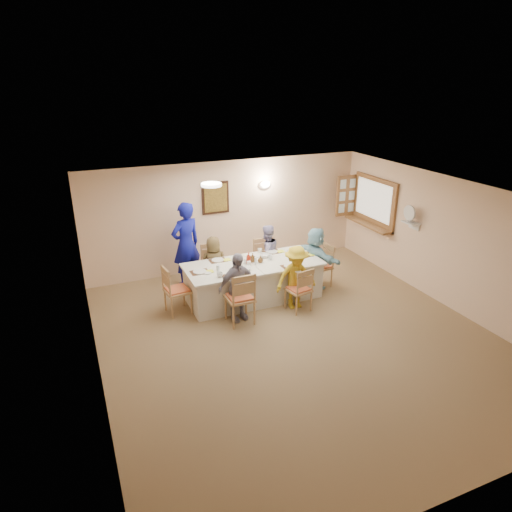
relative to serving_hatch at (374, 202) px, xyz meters
name	(u,v)px	position (x,y,z in m)	size (l,w,h in m)	color
ground	(298,338)	(-3.21, -2.40, -1.50)	(7.00, 7.00, 0.00)	olive
room_walls	(301,257)	(-3.21, -2.40, 0.01)	(7.00, 7.00, 7.00)	beige
wall_picture	(215,198)	(-3.51, 1.06, 0.20)	(0.62, 0.05, 0.72)	black
wall_sconce	(265,184)	(-2.31, 1.04, 0.40)	(0.26, 0.09, 0.18)	white
ceiling_light	(211,185)	(-4.21, -0.90, 0.97)	(0.36, 0.36, 0.05)	white
serving_hatch	(374,202)	(0.00, 0.00, 0.00)	(0.06, 1.50, 1.15)	olive
hatch_sill	(368,224)	(-0.12, 0.00, -0.53)	(0.30, 1.50, 0.05)	olive
shutter_door	(346,196)	(-0.26, 0.76, 0.00)	(0.55, 0.04, 1.00)	olive
fan_shelf	(411,223)	(-0.08, -1.35, -0.10)	(0.22, 0.36, 0.03)	white
desk_fan	(411,216)	(-0.11, -1.35, 0.05)	(0.30, 0.30, 0.28)	#A5A5A8
dining_table	(253,281)	(-3.33, -0.68, -1.12)	(2.72, 1.15, 0.76)	silver
chair_back_left	(212,267)	(-3.93, 0.12, -1.03)	(0.45, 0.45, 0.94)	tan
chair_back_right	(264,260)	(-2.73, 0.12, -1.05)	(0.43, 0.43, 0.89)	tan
chair_front_left	(240,297)	(-3.93, -1.48, -0.99)	(0.49, 0.49, 1.03)	tan
chair_front_right	(298,289)	(-2.73, -1.48, -1.05)	(0.43, 0.43, 0.90)	tan
chair_left_end	(177,290)	(-4.88, -0.68, -1.02)	(0.46, 0.46, 0.96)	tan
chair_right_end	(320,266)	(-1.78, -0.68, -1.04)	(0.44, 0.44, 0.91)	tan
diner_back_left	(214,264)	(-3.93, 0.00, -0.91)	(0.60, 0.42, 1.18)	brown
diner_back_right	(267,253)	(-2.73, 0.00, -0.86)	(0.70, 0.59, 1.28)	#9A92C5
diner_front_left	(237,287)	(-3.93, -1.36, -0.85)	(0.81, 0.45, 1.31)	gray
diner_front_right	(296,277)	(-2.73, -1.36, -0.87)	(0.83, 0.49, 1.26)	gold
diner_right_end	(315,258)	(-1.91, -0.68, -0.84)	(0.58, 1.27, 1.32)	#8CC4D8
caregiver	(186,245)	(-4.38, 0.47, -0.58)	(0.77, 0.63, 1.84)	#12179A
placemat_fl	(232,276)	(-3.93, -1.10, -0.74)	(0.36, 0.27, 0.01)	#472B19
plate_fl	(232,276)	(-3.93, -1.10, -0.73)	(0.23, 0.23, 0.01)	white
napkin_fl	(242,275)	(-3.75, -1.15, -0.73)	(0.14, 0.14, 0.01)	#FBFD35
placemat_fr	(290,266)	(-2.73, -1.10, -0.74)	(0.32, 0.24, 0.01)	#472B19
plate_fr	(290,266)	(-2.73, -1.10, -0.73)	(0.24, 0.24, 0.01)	white
napkin_fr	(299,265)	(-2.55, -1.15, -0.73)	(0.14, 0.14, 0.01)	#FBFD35
placemat_bl	(218,260)	(-3.93, -0.26, -0.74)	(0.34, 0.25, 0.01)	#472B19
plate_bl	(218,260)	(-3.93, -0.26, -0.73)	(0.24, 0.24, 0.02)	white
napkin_bl	(227,260)	(-3.75, -0.31, -0.73)	(0.14, 0.14, 0.01)	#FBFD35
placemat_br	(272,252)	(-2.73, -0.26, -0.74)	(0.36, 0.27, 0.01)	#472B19
plate_br	(272,252)	(-2.73, -0.26, -0.73)	(0.25, 0.25, 0.02)	white
napkin_br	(280,251)	(-2.55, -0.31, -0.73)	(0.15, 0.15, 0.01)	#FBFD35
placemat_le	(200,272)	(-4.43, -0.68, -0.74)	(0.34, 0.26, 0.01)	#472B19
plate_le	(200,272)	(-4.43, -0.68, -0.73)	(0.26, 0.26, 0.02)	white
napkin_le	(210,271)	(-4.25, -0.73, -0.73)	(0.14, 0.14, 0.01)	#FBFD35
placemat_re	(303,255)	(-2.21, -0.68, -0.74)	(0.37, 0.27, 0.01)	#472B19
plate_re	(303,255)	(-2.21, -0.68, -0.73)	(0.23, 0.23, 0.01)	white
napkin_re	(312,254)	(-2.03, -0.73, -0.73)	(0.14, 0.14, 0.01)	#FBFD35
teacup_a	(220,275)	(-4.15, -1.03, -0.69)	(0.12, 0.12, 0.09)	white
teacup_b	(260,251)	(-2.97, -0.18, -0.70)	(0.11, 0.11, 0.09)	white
bowl_a	(246,269)	(-3.59, -0.91, -0.71)	(0.23, 0.23, 0.05)	white
bowl_b	(265,256)	(-2.99, -0.45, -0.71)	(0.26, 0.26, 0.06)	white
condiment_ketchup	(248,258)	(-3.43, -0.67, -0.62)	(0.12, 0.12, 0.25)	#A7210E
condiment_brown	(252,258)	(-3.32, -0.60, -0.65)	(0.11, 0.11, 0.19)	#533516
condiment_malt	(260,259)	(-3.18, -0.69, -0.67)	(0.12, 0.12, 0.14)	#533516
drinking_glass	(245,261)	(-3.48, -0.63, -0.68)	(0.07, 0.07, 0.10)	silver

